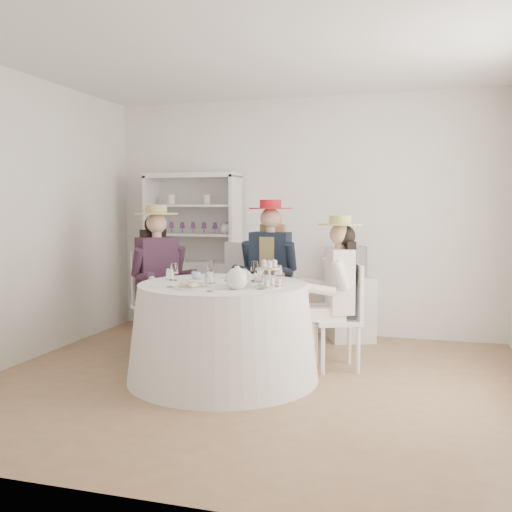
# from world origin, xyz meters

# --- Properties ---
(ground) EXTENTS (4.50, 4.50, 0.00)m
(ground) POSITION_xyz_m (0.00, 0.00, 0.00)
(ground) COLOR #8B6645
(ground) RESTS_ON ground
(ceiling) EXTENTS (4.50, 4.50, 0.00)m
(ceiling) POSITION_xyz_m (0.00, 0.00, 2.70)
(ceiling) COLOR white
(ceiling) RESTS_ON wall_back
(wall_back) EXTENTS (4.50, 0.00, 4.50)m
(wall_back) POSITION_xyz_m (0.00, 2.00, 1.35)
(wall_back) COLOR white
(wall_back) RESTS_ON ground
(wall_front) EXTENTS (4.50, 0.00, 4.50)m
(wall_front) POSITION_xyz_m (0.00, -2.00, 1.35)
(wall_front) COLOR white
(wall_front) RESTS_ON ground
(wall_left) EXTENTS (0.00, 4.50, 4.50)m
(wall_left) POSITION_xyz_m (-2.25, 0.00, 1.35)
(wall_left) COLOR white
(wall_left) RESTS_ON ground
(tea_table) EXTENTS (1.62, 1.62, 0.82)m
(tea_table) POSITION_xyz_m (-0.27, 0.04, 0.41)
(tea_table) COLOR white
(tea_table) RESTS_ON ground
(hutch) EXTENTS (1.10, 0.43, 1.84)m
(hutch) POSITION_xyz_m (-1.24, 1.75, 0.66)
(hutch) COLOR silver
(hutch) RESTS_ON ground
(side_table) EXTENTS (0.58, 0.58, 0.70)m
(side_table) POSITION_xyz_m (0.61, 1.75, 0.35)
(side_table) COLOR silver
(side_table) RESTS_ON ground
(hatbox) EXTENTS (0.41, 0.41, 0.33)m
(hatbox) POSITION_xyz_m (0.61, 1.75, 0.87)
(hatbox) COLOR black
(hatbox) RESTS_ON side_table
(guest_left) EXTENTS (0.63, 0.61, 1.48)m
(guest_left) POSITION_xyz_m (-1.14, 0.60, 0.83)
(guest_left) COLOR silver
(guest_left) RESTS_ON ground
(guest_mid) EXTENTS (0.56, 0.58, 1.53)m
(guest_mid) POSITION_xyz_m (-0.14, 1.07, 0.87)
(guest_mid) COLOR silver
(guest_mid) RESTS_ON ground
(guest_right) EXTENTS (0.57, 0.52, 1.39)m
(guest_right) POSITION_xyz_m (0.61, 0.57, 0.78)
(guest_right) COLOR silver
(guest_right) RESTS_ON ground
(spare_chair) EXTENTS (0.55, 0.55, 1.07)m
(spare_chair) POSITION_xyz_m (-0.51, 1.52, 0.58)
(spare_chair) COLOR silver
(spare_chair) RESTS_ON ground
(teacup_a) EXTENTS (0.09, 0.09, 0.07)m
(teacup_a) POSITION_xyz_m (-0.56, 0.16, 0.85)
(teacup_a) COLOR white
(teacup_a) RESTS_ON tea_table
(teacup_b) EXTENTS (0.07, 0.07, 0.06)m
(teacup_b) POSITION_xyz_m (-0.23, 0.32, 0.85)
(teacup_b) COLOR white
(teacup_b) RESTS_ON tea_table
(teacup_c) EXTENTS (0.10, 0.10, 0.07)m
(teacup_c) POSITION_xyz_m (0.00, 0.14, 0.85)
(teacup_c) COLOR white
(teacup_c) RESTS_ON tea_table
(flower_bowl) EXTENTS (0.24, 0.24, 0.05)m
(flower_bowl) POSITION_xyz_m (-0.09, -0.03, 0.84)
(flower_bowl) COLOR white
(flower_bowl) RESTS_ON tea_table
(flower_arrangement) EXTENTS (0.17, 0.18, 0.07)m
(flower_arrangement) POSITION_xyz_m (-0.09, -0.06, 0.90)
(flower_arrangement) COLOR pink
(flower_arrangement) RESTS_ON tea_table
(table_teapot) EXTENTS (0.25, 0.18, 0.19)m
(table_teapot) POSITION_xyz_m (-0.05, -0.25, 0.90)
(table_teapot) COLOR white
(table_teapot) RESTS_ON tea_table
(sandwich_plate) EXTENTS (0.29, 0.29, 0.06)m
(sandwich_plate) POSITION_xyz_m (-0.41, -0.31, 0.83)
(sandwich_plate) COLOR white
(sandwich_plate) RESTS_ON tea_table
(cupcake_stand) EXTENTS (0.23, 0.23, 0.21)m
(cupcake_stand) POSITION_xyz_m (0.17, -0.09, 0.90)
(cupcake_stand) COLOR white
(cupcake_stand) RESTS_ON tea_table
(stemware_set) EXTENTS (0.99, 0.99, 0.15)m
(stemware_set) POSITION_xyz_m (-0.27, 0.04, 0.89)
(stemware_set) COLOR white
(stemware_set) RESTS_ON tea_table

